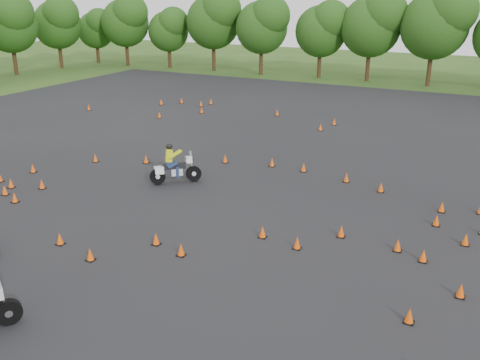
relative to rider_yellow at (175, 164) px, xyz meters
name	(u,v)px	position (x,y,z in m)	size (l,w,h in m)	color
ground	(193,241)	(4.13, -5.17, -1.00)	(140.00, 140.00, 0.00)	#2D5119
asphalt_pad	(259,191)	(4.13, 0.83, -0.99)	(62.00, 62.00, 0.00)	black
treeline	(416,43)	(6.18, 29.58, 3.61)	(87.26, 32.32, 10.15)	#224814
traffic_cones	(254,189)	(4.09, 0.38, -0.77)	(36.93, 33.22, 0.45)	#F3530A
rider_yellow	(175,164)	(0.00, 0.00, 0.00)	(2.57, 0.79, 1.98)	#BFC311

